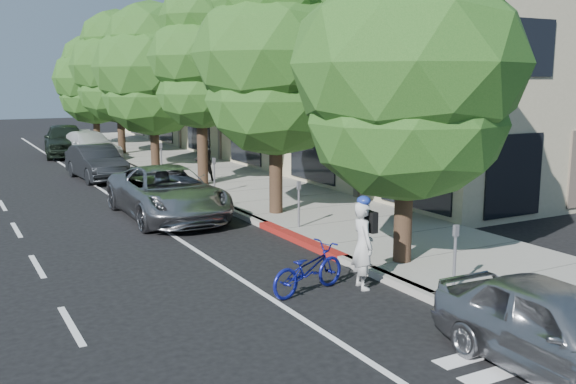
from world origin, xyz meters
TOP-DOWN VIEW (x-y plane):
  - ground at (0.00, 0.00)m, footprint 120.00×120.00m
  - sidewalk at (2.30, 8.00)m, footprint 4.60×56.00m
  - curb at (0.00, 8.00)m, footprint 0.30×56.00m
  - curb_red_segment at (0.00, 1.00)m, footprint 0.32×4.00m
  - storefront_building at (9.60, 18.00)m, footprint 10.00×36.00m
  - street_tree_0 at (0.90, -2.00)m, footprint 5.08×5.08m
  - street_tree_1 at (0.90, 4.00)m, footprint 4.90×4.90m
  - street_tree_2 at (0.90, 10.00)m, footprint 3.92×3.92m
  - street_tree_3 at (0.90, 16.00)m, footprint 5.38×5.38m
  - street_tree_4 at (0.90, 22.00)m, footprint 5.14×5.14m
  - street_tree_5 at (0.90, 28.00)m, footprint 5.01×5.01m
  - cyclist at (-0.70, -2.74)m, footprint 0.55×0.72m
  - bicycle at (-1.80, -2.47)m, footprint 1.93×1.07m
  - silver_suv at (-1.99, 5.50)m, footprint 2.62×5.58m
  - dark_sedan at (-2.20, 14.10)m, footprint 1.81×4.46m
  - white_pickup at (-1.04, 21.00)m, footprint 2.72×5.29m
  - dark_suv_far at (-1.82, 23.33)m, footprint 2.74×5.46m
  - near_car_a at (-0.56, -7.26)m, footprint 1.71×4.02m
  - pedestrian at (1.23, 10.71)m, footprint 0.83×0.67m

SIDE VIEW (x-z plane):
  - ground at x=0.00m, z-range 0.00..0.00m
  - sidewalk at x=2.30m, z-range 0.00..0.15m
  - curb at x=0.00m, z-range 0.00..0.15m
  - curb_red_segment at x=0.00m, z-range 0.00..0.15m
  - bicycle at x=-1.80m, z-range 0.00..0.96m
  - near_car_a at x=-0.56m, z-range 0.00..1.36m
  - dark_sedan at x=-2.20m, z-range 0.00..1.44m
  - white_pickup at x=-1.04m, z-range 0.00..1.47m
  - silver_suv at x=-1.99m, z-range 0.00..1.54m
  - cyclist at x=-0.70m, z-range 0.00..1.76m
  - dark_suv_far at x=-1.82m, z-range 0.00..1.78m
  - pedestrian at x=1.23m, z-range 0.15..1.79m
  - storefront_building at x=9.60m, z-range 0.00..7.00m
  - street_tree_5 at x=0.90m, z-range 0.64..7.55m
  - street_tree_0 at x=0.90m, z-range 0.71..7.96m
  - street_tree_3 at x=0.90m, z-range 0.73..8.35m
  - street_tree_4 at x=0.90m, z-range 0.83..8.61m
  - street_tree_1 at x=0.90m, z-range 0.87..8.62m
  - street_tree_2 at x=0.90m, z-range 1.04..8.61m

